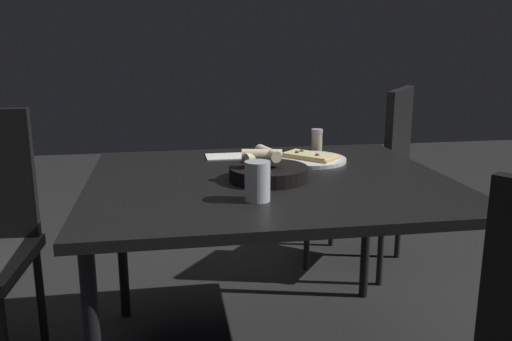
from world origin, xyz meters
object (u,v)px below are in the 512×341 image
beer_glass (257,184)px  pepper_shaker (317,141)px  chair_near (374,171)px  dining_table (269,192)px  bread_basket (268,171)px  pizza_plate (309,159)px

beer_glass → pepper_shaker: size_ratio=1.26×
pepper_shaker → chair_near: bearing=41.5°
dining_table → chair_near: size_ratio=1.28×
dining_table → bread_basket: bread_basket is taller
dining_table → pizza_plate: bearing=47.7°
dining_table → beer_glass: bearing=-108.2°
pepper_shaker → dining_table: bearing=-124.7°
beer_glass → bread_basket: bearing=71.6°
dining_table → pepper_shaker: (0.28, 0.41, 0.09)m
chair_near → dining_table: bearing=-131.9°
pepper_shaker → beer_glass: bearing=-118.9°
pizza_plate → bread_basket: bread_basket is taller
bread_basket → pepper_shaker: size_ratio=2.84×
pizza_plate → beer_glass: bearing=-120.8°
beer_glass → chair_near: bearing=52.9°
beer_glass → pepper_shaker: (0.37, 0.66, -0.01)m
beer_glass → chair_near: chair_near is taller
dining_table → pizza_plate: 0.30m
dining_table → bread_basket: (-0.01, -0.03, 0.08)m
dining_table → beer_glass: size_ratio=10.37×
beer_glass → pepper_shaker: bearing=61.1°
bread_basket → chair_near: chair_near is taller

